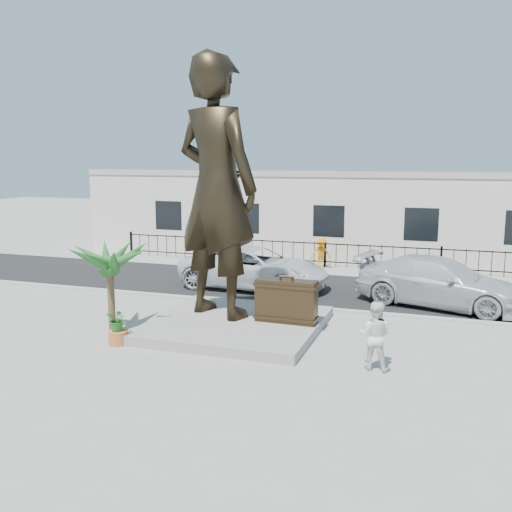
{
  "coord_description": "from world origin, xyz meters",
  "views": [
    {
      "loc": [
        5.66,
        -14.8,
        5.37
      ],
      "look_at": [
        0.0,
        2.0,
        2.3
      ],
      "focal_mm": 40.0,
      "sensor_mm": 36.0,
      "label": 1
    }
  ],
  "objects_px": {
    "car_white": "(254,268)",
    "suitcase": "(286,301)",
    "statue": "(217,188)",
    "tourist": "(375,335)"
  },
  "relations": [
    {
      "from": "statue",
      "to": "suitcase",
      "type": "xyz_separation_m",
      "value": [
        2.36,
        -0.14,
        -3.46
      ]
    },
    {
      "from": "tourist",
      "to": "suitcase",
      "type": "bearing_deg",
      "value": -33.72
    },
    {
      "from": "statue",
      "to": "car_white",
      "type": "relative_size",
      "value": 1.34
    },
    {
      "from": "statue",
      "to": "tourist",
      "type": "relative_size",
      "value": 4.63
    },
    {
      "from": "statue",
      "to": "tourist",
      "type": "xyz_separation_m",
      "value": [
        5.38,
        -2.56,
        -3.53
      ]
    },
    {
      "from": "statue",
      "to": "car_white",
      "type": "distance_m",
      "value": 6.29
    },
    {
      "from": "statue",
      "to": "car_white",
      "type": "bearing_deg",
      "value": -65.28
    },
    {
      "from": "car_white",
      "to": "suitcase",
      "type": "bearing_deg",
      "value": -148.02
    },
    {
      "from": "suitcase",
      "to": "tourist",
      "type": "relative_size",
      "value": 1.06
    },
    {
      "from": "tourist",
      "to": "statue",
      "type": "bearing_deg",
      "value": -20.48
    }
  ]
}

